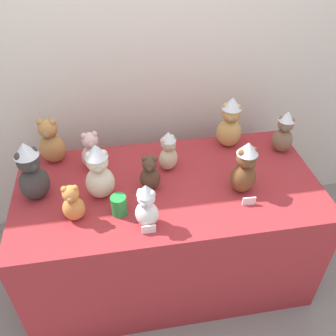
% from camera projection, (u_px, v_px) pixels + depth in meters
% --- Properties ---
extents(ground_plane, '(10.00, 10.00, 0.00)m').
position_uv_depth(ground_plane, '(174.00, 301.00, 2.35)').
color(ground_plane, gray).
extents(wall_back, '(7.00, 0.08, 2.60)m').
position_uv_depth(wall_back, '(150.00, 49.00, 2.24)').
color(wall_back, silver).
rests_on(wall_back, ground_plane).
extents(display_table, '(1.70, 0.84, 0.78)m').
position_uv_depth(display_table, '(168.00, 231.00, 2.29)').
color(display_table, maroon).
rests_on(display_table, ground_plane).
extents(teddy_bear_chestnut, '(0.17, 0.15, 0.32)m').
position_uv_depth(teddy_bear_chestnut, '(245.00, 168.00, 1.92)').
color(teddy_bear_chestnut, brown).
rests_on(teddy_bear_chestnut, display_table).
extents(teddy_bear_sand, '(0.15, 0.14, 0.25)m').
position_uv_depth(teddy_bear_sand, '(168.00, 151.00, 2.09)').
color(teddy_bear_sand, '#CCB78E').
rests_on(teddy_bear_sand, display_table).
extents(teddy_bear_charcoal, '(0.21, 0.20, 0.35)m').
position_uv_depth(teddy_bear_charcoal, '(31.00, 172.00, 1.87)').
color(teddy_bear_charcoal, '#383533').
rests_on(teddy_bear_charcoal, display_table).
extents(teddy_bear_caramel, '(0.17, 0.15, 0.29)m').
position_uv_depth(teddy_bear_caramel, '(51.00, 142.00, 2.13)').
color(teddy_bear_caramel, '#B27A42').
rests_on(teddy_bear_caramel, display_table).
extents(teddy_bear_cocoa, '(0.13, 0.11, 0.22)m').
position_uv_depth(teddy_bear_cocoa, '(150.00, 174.00, 1.96)').
color(teddy_bear_cocoa, '#4C3323').
rests_on(teddy_bear_cocoa, display_table).
extents(teddy_bear_snow, '(0.15, 0.14, 0.26)m').
position_uv_depth(teddy_bear_snow, '(147.00, 206.00, 1.74)').
color(teddy_bear_snow, white).
rests_on(teddy_bear_snow, display_table).
extents(teddy_bear_honey, '(0.19, 0.18, 0.34)m').
position_uv_depth(teddy_bear_honey, '(230.00, 123.00, 2.24)').
color(teddy_bear_honey, tan).
rests_on(teddy_bear_honey, display_table).
extents(teddy_bear_ginger, '(0.11, 0.10, 0.22)m').
position_uv_depth(teddy_bear_ginger, '(73.00, 204.00, 1.79)').
color(teddy_bear_ginger, '#D17F3D').
rests_on(teddy_bear_ginger, display_table).
extents(teddy_bear_cream, '(0.16, 0.14, 0.34)m').
position_uv_depth(teddy_bear_cream, '(99.00, 172.00, 1.88)').
color(teddy_bear_cream, beige).
rests_on(teddy_bear_cream, display_table).
extents(teddy_bear_mocha, '(0.16, 0.16, 0.28)m').
position_uv_depth(teddy_bear_mocha, '(284.00, 132.00, 2.22)').
color(teddy_bear_mocha, '#7F6047').
rests_on(teddy_bear_mocha, display_table).
extents(teddy_bear_blush, '(0.14, 0.13, 0.24)m').
position_uv_depth(teddy_bear_blush, '(92.00, 152.00, 2.10)').
color(teddy_bear_blush, beige).
rests_on(teddy_bear_blush, display_table).
extents(party_cup_green, '(0.08, 0.08, 0.11)m').
position_uv_depth(party_cup_green, '(119.00, 205.00, 1.84)').
color(party_cup_green, '#238C3D').
rests_on(party_cup_green, display_table).
extents(name_card_front_left, '(0.07, 0.01, 0.05)m').
position_uv_depth(name_card_front_left, '(149.00, 229.00, 1.76)').
color(name_card_front_left, white).
rests_on(name_card_front_left, display_table).
extents(name_card_front_middle, '(0.07, 0.01, 0.05)m').
position_uv_depth(name_card_front_middle, '(249.00, 201.00, 1.91)').
color(name_card_front_middle, white).
rests_on(name_card_front_middle, display_table).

